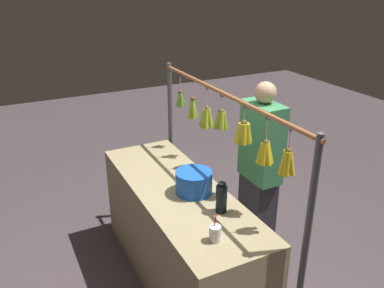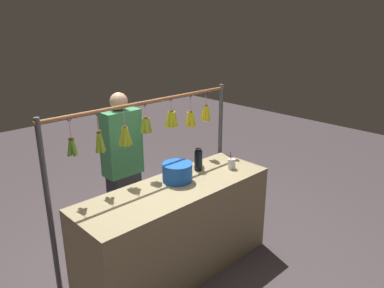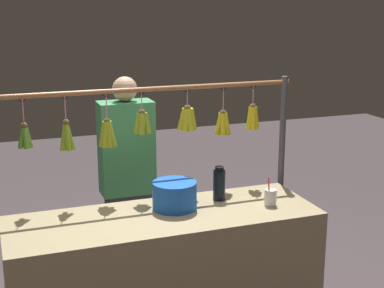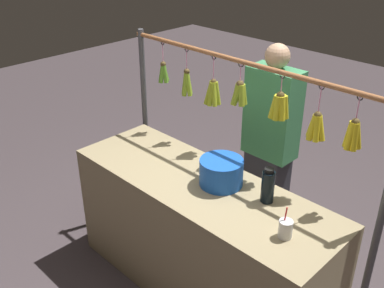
% 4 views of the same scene
% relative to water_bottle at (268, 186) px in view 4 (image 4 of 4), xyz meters
% --- Properties ---
extents(ground_plane, '(12.00, 12.00, 0.00)m').
position_rel_water_bottle_xyz_m(ground_plane, '(0.42, 0.14, -1.00)').
color(ground_plane, '#463C3F').
extents(market_counter, '(1.91, 0.64, 0.89)m').
position_rel_water_bottle_xyz_m(market_counter, '(0.42, 0.14, -0.55)').
color(market_counter, tan).
rests_on(market_counter, ground).
extents(display_rack, '(2.08, 0.13, 1.65)m').
position_rel_water_bottle_xyz_m(display_rack, '(0.38, -0.25, 0.20)').
color(display_rack, '#4C4C51').
rests_on(display_rack, ground).
extents(water_bottle, '(0.08, 0.08, 0.23)m').
position_rel_water_bottle_xyz_m(water_bottle, '(0.00, 0.00, 0.00)').
color(water_bottle, black).
rests_on(water_bottle, market_counter).
extents(blue_bucket, '(0.28, 0.28, 0.17)m').
position_rel_water_bottle_xyz_m(blue_bucket, '(0.32, 0.05, -0.02)').
color(blue_bucket, blue).
rests_on(blue_bucket, market_counter).
extents(drink_cup, '(0.08, 0.08, 0.18)m').
position_rel_water_bottle_xyz_m(drink_cup, '(-0.27, 0.20, -0.06)').
color(drink_cup, silver).
rests_on(drink_cup, market_counter).
extents(vendor_person, '(0.39, 0.21, 1.64)m').
position_rel_water_bottle_xyz_m(vendor_person, '(0.46, -0.66, -0.18)').
color(vendor_person, '#2D2D38').
rests_on(vendor_person, ground).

